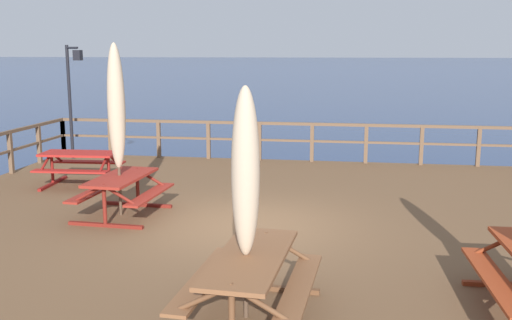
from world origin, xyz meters
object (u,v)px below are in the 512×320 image
(patio_umbrella_short_back, at_px, (246,174))
(picnic_table_back_right, at_px, (80,162))
(patio_umbrella_tall_back_right, at_px, (116,107))
(picnic_table_front_right, at_px, (251,272))
(lamp_post_hooked, at_px, (73,85))
(picnic_table_mid_centre, at_px, (122,187))

(patio_umbrella_short_back, bearing_deg, picnic_table_back_right, 128.88)
(patio_umbrella_tall_back_right, bearing_deg, picnic_table_front_right, -51.23)
(picnic_table_front_right, relative_size, lamp_post_hooked, 0.67)
(picnic_table_mid_centre, xyz_separation_m, patio_umbrella_short_back, (3.02, -3.84, 1.15))
(picnic_table_front_right, distance_m, picnic_table_back_right, 7.89)
(picnic_table_front_right, bearing_deg, lamp_post_hooked, 125.51)
(picnic_table_back_right, relative_size, patio_umbrella_short_back, 0.66)
(patio_umbrella_tall_back_right, bearing_deg, patio_umbrella_short_back, -51.64)
(picnic_table_mid_centre, height_order, patio_umbrella_tall_back_right, patio_umbrella_tall_back_right)
(picnic_table_back_right, bearing_deg, patio_umbrella_short_back, -51.12)
(patio_umbrella_short_back, bearing_deg, patio_umbrella_tall_back_right, 128.36)
(picnic_table_front_right, bearing_deg, picnic_table_back_right, 129.13)
(picnic_table_mid_centre, bearing_deg, patio_umbrella_short_back, -51.81)
(patio_umbrella_short_back, bearing_deg, lamp_post_hooked, 125.31)
(picnic_table_mid_centre, bearing_deg, lamp_post_hooked, 123.12)
(patio_umbrella_tall_back_right, relative_size, lamp_post_hooked, 1.00)
(patio_umbrella_short_back, height_order, patio_umbrella_tall_back_right, patio_umbrella_tall_back_right)
(picnic_table_back_right, height_order, patio_umbrella_short_back, patio_umbrella_short_back)
(patio_umbrella_short_back, relative_size, lamp_post_hooked, 0.84)
(picnic_table_back_right, bearing_deg, patio_umbrella_tall_back_right, -50.23)
(picnic_table_back_right, distance_m, patio_umbrella_tall_back_right, 3.24)
(picnic_table_back_right, distance_m, patio_umbrella_short_back, 7.92)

